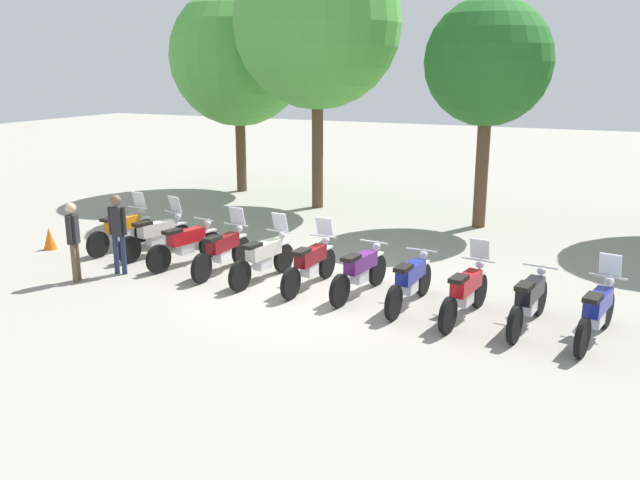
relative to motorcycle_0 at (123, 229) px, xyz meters
The scene contains 18 objects.
ground_plane 5.56m from the motorcycle_0, ahead, with size 80.00×80.00×0.00m, color gray.
motorcycle_0 is the anchor object (origin of this frame).
motorcycle_1 1.11m from the motorcycle_0, ahead, with size 0.77×2.16×1.37m.
motorcycle_2 2.24m from the motorcycle_0, 10.96° to the right, with size 0.76×2.16×0.99m.
motorcycle_3 3.34m from the motorcycle_0, ahead, with size 0.62×2.19×1.37m.
motorcycle_4 4.45m from the motorcycle_0, ahead, with size 0.65×2.19×1.37m.
motorcycle_5 5.53m from the motorcycle_0, ahead, with size 0.62×2.19×1.37m.
motorcycle_6 6.63m from the motorcycle_0, ahead, with size 0.65×2.19×0.99m.
motorcycle_7 7.74m from the motorcycle_0, ahead, with size 0.62×2.19×0.99m.
motorcycle_8 8.86m from the motorcycle_0, ahead, with size 0.67×2.18×1.37m.
motorcycle_9 9.94m from the motorcycle_0, ahead, with size 0.66×2.18×0.99m.
motorcycle_10 11.05m from the motorcycle_0, ahead, with size 0.73×2.17×1.37m.
person_0 2.14m from the motorcycle_0, 51.07° to the right, with size 0.40×0.30×1.77m.
person_1 2.59m from the motorcycle_0, 71.45° to the right, with size 0.29×0.40×1.70m.
tree_0 9.41m from the motorcycle_0, 100.93° to the left, with size 4.81×4.81×7.16m.
tree_1 8.76m from the motorcycle_0, 72.26° to the left, with size 5.12×5.12×8.23m.
tree_2 10.52m from the motorcycle_0, 39.72° to the left, with size 3.44×3.44×6.26m.
traffic_cone 1.87m from the motorcycle_0, 156.49° to the right, with size 0.32×0.32×0.55m, color orange.
Camera 1 is at (5.74, -11.87, 4.44)m, focal length 37.76 mm.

